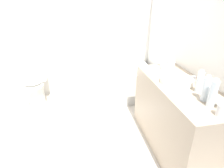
{
  "coord_description": "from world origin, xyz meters",
  "views": [
    {
      "loc": [
        0.21,
        -2.19,
        1.71
      ],
      "look_at": [
        0.65,
        0.1,
        0.64
      ],
      "focal_mm": 29.8,
      "sensor_mm": 36.0,
      "label": 1
    }
  ],
  "objects_px": {
    "drinking_glass_1": "(221,110)",
    "toilet": "(35,87)",
    "soap_dish": "(170,71)",
    "drinking_glass_2": "(164,66)",
    "water_bottle_2": "(163,59)",
    "sink_basin": "(177,80)",
    "toilet_paper_roll": "(26,105)",
    "bath_mat": "(104,115)",
    "sink_faucet": "(193,79)",
    "water_bottle_0": "(200,82)",
    "water_bottle_4": "(206,89)",
    "drinking_glass_0": "(215,99)",
    "water_bottle_3": "(213,94)",
    "water_bottle_1": "(171,68)",
    "bathtub": "(106,83)"
  },
  "relations": [
    {
      "from": "drinking_glass_1",
      "to": "toilet",
      "type": "bearing_deg",
      "value": 132.5
    },
    {
      "from": "soap_dish",
      "to": "toilet",
      "type": "bearing_deg",
      "value": 151.73
    },
    {
      "from": "drinking_glass_2",
      "to": "soap_dish",
      "type": "xyz_separation_m",
      "value": [
        0.05,
        -0.09,
        -0.04
      ]
    },
    {
      "from": "water_bottle_2",
      "to": "sink_basin",
      "type": "bearing_deg",
      "value": -98.75
    },
    {
      "from": "soap_dish",
      "to": "toilet_paper_roll",
      "type": "relative_size",
      "value": 0.82
    },
    {
      "from": "drinking_glass_1",
      "to": "bath_mat",
      "type": "bearing_deg",
      "value": 117.51
    },
    {
      "from": "water_bottle_2",
      "to": "soap_dish",
      "type": "bearing_deg",
      "value": -89.77
    },
    {
      "from": "sink_faucet",
      "to": "water_bottle_0",
      "type": "xyz_separation_m",
      "value": [
        -0.1,
        -0.25,
        0.08
      ]
    },
    {
      "from": "water_bottle_2",
      "to": "toilet",
      "type": "bearing_deg",
      "value": 157.34
    },
    {
      "from": "toilet",
      "to": "drinking_glass_1",
      "type": "height_order",
      "value": "drinking_glass_1"
    },
    {
      "from": "sink_faucet",
      "to": "water_bottle_4",
      "type": "height_order",
      "value": "water_bottle_4"
    },
    {
      "from": "drinking_glass_2",
      "to": "toilet_paper_roll",
      "type": "bearing_deg",
      "value": 157.69
    },
    {
      "from": "drinking_glass_0",
      "to": "drinking_glass_2",
      "type": "distance_m",
      "value": 0.9
    },
    {
      "from": "water_bottle_0",
      "to": "soap_dish",
      "type": "xyz_separation_m",
      "value": [
        -0.02,
        0.57,
        -0.1
      ]
    },
    {
      "from": "drinking_glass_2",
      "to": "soap_dish",
      "type": "distance_m",
      "value": 0.11
    },
    {
      "from": "drinking_glass_1",
      "to": "toilet_paper_roll",
      "type": "bearing_deg",
      "value": 136.57
    },
    {
      "from": "sink_basin",
      "to": "water_bottle_0",
      "type": "bearing_deg",
      "value": -67.42
    },
    {
      "from": "water_bottle_3",
      "to": "toilet_paper_roll",
      "type": "xyz_separation_m",
      "value": [
        -2.03,
        1.77,
        -0.93
      ]
    },
    {
      "from": "water_bottle_2",
      "to": "drinking_glass_1",
      "type": "relative_size",
      "value": 2.23
    },
    {
      "from": "toilet",
      "to": "sink_faucet",
      "type": "relative_size",
      "value": 4.58
    },
    {
      "from": "water_bottle_1",
      "to": "drinking_glass_1",
      "type": "xyz_separation_m",
      "value": [
        -0.02,
        -0.88,
        -0.04
      ]
    },
    {
      "from": "drinking_glass_1",
      "to": "toilet_paper_roll",
      "type": "relative_size",
      "value": 0.91
    },
    {
      "from": "drinking_glass_1",
      "to": "soap_dish",
      "type": "distance_m",
      "value": 0.98
    },
    {
      "from": "sink_basin",
      "to": "drinking_glass_2",
      "type": "xyz_separation_m",
      "value": [
        0.04,
        0.42,
        0.02
      ]
    },
    {
      "from": "water_bottle_3",
      "to": "sink_faucet",
      "type": "bearing_deg",
      "value": 72.11
    },
    {
      "from": "water_bottle_3",
      "to": "bathtub",
      "type": "bearing_deg",
      "value": 108.4
    },
    {
      "from": "water_bottle_0",
      "to": "drinking_glass_2",
      "type": "xyz_separation_m",
      "value": [
        -0.06,
        0.66,
        -0.06
      ]
    },
    {
      "from": "water_bottle_3",
      "to": "soap_dish",
      "type": "bearing_deg",
      "value": 86.86
    },
    {
      "from": "toilet_paper_roll",
      "to": "water_bottle_4",
      "type": "bearing_deg",
      "value": -39.01
    },
    {
      "from": "sink_basin",
      "to": "toilet_paper_roll",
      "type": "distance_m",
      "value": 2.5
    },
    {
      "from": "sink_faucet",
      "to": "water_bottle_2",
      "type": "distance_m",
      "value": 0.57
    },
    {
      "from": "water_bottle_4",
      "to": "drinking_glass_1",
      "type": "height_order",
      "value": "water_bottle_4"
    },
    {
      "from": "water_bottle_4",
      "to": "bathtub",
      "type": "bearing_deg",
      "value": 109.88
    },
    {
      "from": "bathtub",
      "to": "toilet_paper_roll",
      "type": "height_order",
      "value": "bathtub"
    },
    {
      "from": "water_bottle_1",
      "to": "soap_dish",
      "type": "xyz_separation_m",
      "value": [
        0.04,
        0.1,
        -0.08
      ]
    },
    {
      "from": "toilet",
      "to": "toilet_paper_roll",
      "type": "xyz_separation_m",
      "value": [
        -0.19,
        -0.09,
        -0.29
      ]
    },
    {
      "from": "toilet",
      "to": "drinking_glass_2",
      "type": "xyz_separation_m",
      "value": [
        1.85,
        -0.92,
        0.57
      ]
    },
    {
      "from": "sink_basin",
      "to": "water_bottle_3",
      "type": "bearing_deg",
      "value": -85.57
    },
    {
      "from": "bathtub",
      "to": "water_bottle_4",
      "type": "bearing_deg",
      "value": -70.12
    },
    {
      "from": "sink_basin",
      "to": "soap_dish",
      "type": "bearing_deg",
      "value": 75.14
    },
    {
      "from": "water_bottle_4",
      "to": "drinking_glass_1",
      "type": "distance_m",
      "value": 0.26
    },
    {
      "from": "water_bottle_4",
      "to": "toilet_paper_roll",
      "type": "xyz_separation_m",
      "value": [
        -2.05,
        1.66,
        -0.93
      ]
    },
    {
      "from": "sink_faucet",
      "to": "soap_dish",
      "type": "distance_m",
      "value": 0.35
    },
    {
      "from": "drinking_glass_0",
      "to": "bath_mat",
      "type": "distance_m",
      "value": 1.74
    },
    {
      "from": "sink_basin",
      "to": "drinking_glass_0",
      "type": "xyz_separation_m",
      "value": [
        0.11,
        -0.48,
        0.01
      ]
    },
    {
      "from": "toilet_paper_roll",
      "to": "bath_mat",
      "type": "bearing_deg",
      "value": -21.02
    },
    {
      "from": "water_bottle_1",
      "to": "water_bottle_4",
      "type": "height_order",
      "value": "water_bottle_4"
    },
    {
      "from": "sink_basin",
      "to": "water_bottle_3",
      "type": "relative_size",
      "value": 1.37
    },
    {
      "from": "bathtub",
      "to": "bath_mat",
      "type": "distance_m",
      "value": 0.67
    },
    {
      "from": "sink_faucet",
      "to": "soap_dish",
      "type": "height_order",
      "value": "sink_faucet"
    }
  ]
}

